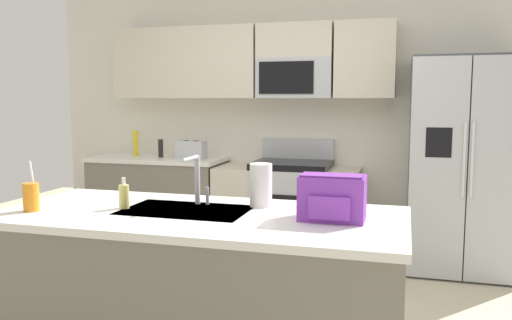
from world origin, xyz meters
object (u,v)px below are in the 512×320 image
Objects in this scene: range_oven at (288,208)px; pepper_mill at (161,148)px; refrigerator at (463,165)px; sink_faucet at (196,175)px; drink_cup_orange at (31,197)px; toaster at (191,150)px; paper_towel_roll at (261,185)px; backpack at (332,197)px; soap_dispenser at (124,196)px; bottle_yellow at (136,143)px.

pepper_mill is at bearing -179.89° from range_oven.
pepper_mill is at bearing 178.62° from refrigerator.
sink_faucet is 0.89m from drink_cup_orange.
toaster is at bearing -176.91° from range_oven.
backpack is (0.43, -0.22, -0.00)m from paper_towel_roll.
soap_dispenser is at bearing -130.55° from refrigerator.
refrigerator is at bearing 52.40° from sink_faucet.
backpack is (1.71, -2.27, 0.03)m from toaster.
backpack is at bearing -44.95° from bottle_yellow.
backpack reaches higher than soap_dispenser.
paper_towel_roll is (0.36, 0.06, -0.05)m from sink_faucet.
range_oven is at bearing 98.29° from paper_towel_roll.
bottle_yellow is at bearing 107.09° from drink_cup_orange.
drink_cup_orange is (0.49, -2.55, -0.01)m from pepper_mill.
refrigerator reaches higher than soap_dispenser.
paper_towel_roll is (1.64, -2.10, 0.03)m from pepper_mill.
toaster is 1.65× the size of soap_dispenser.
range_oven is at bearing 107.50° from backpack.
drink_cup_orange is at bearing -79.14° from pepper_mill.
toaster is at bearing 126.91° from backpack.
pepper_mill is 0.76× the size of paper_towel_roll.
drink_cup_orange is 1.59× the size of soap_dispenser.
paper_towel_roll is at bearing 21.57° from drink_cup_orange.
soap_dispenser is at bearing -62.68° from bottle_yellow.
refrigerator is 6.56× the size of sink_faucet.
toaster is 2.37m from soap_dispenser.
soap_dispenser is at bearing -68.42° from pepper_mill.
toaster is 2.30m from sink_faucet.
sink_faucet is (-1.61, -2.09, 0.14)m from refrigerator.
pepper_mill is 2.51m from sink_faucet.
sink_faucet is at bearing 29.54° from soap_dispenser.
refrigerator reaches higher than backpack.
refrigerator is 7.71× the size of paper_towel_roll.
backpack is (1.13, 0.03, 0.05)m from soap_dispenser.
backpack is at bearing -48.36° from pepper_mill.
range_oven reaches higher than toaster.
toaster is 0.36m from pepper_mill.
soap_dispenser is 0.71× the size of paper_towel_roll.
range_oven reaches higher than pepper_mill.
sink_faucet is 0.88× the size of backpack.
paper_towel_roll is 0.75× the size of backpack.
range_oven is 2.45m from soap_dispenser.
toaster is 0.87× the size of backpack.
range_oven is 1.44m from pepper_mill.
pepper_mill is 0.65× the size of sink_faucet.
refrigerator is at bearing -2.65° from range_oven.
refrigerator reaches higher than range_oven.
pepper_mill is at bearing -9.05° from bottle_yellow.
pepper_mill is 0.57× the size of backpack.
sink_faucet is at bearing 26.62° from drink_cup_orange.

